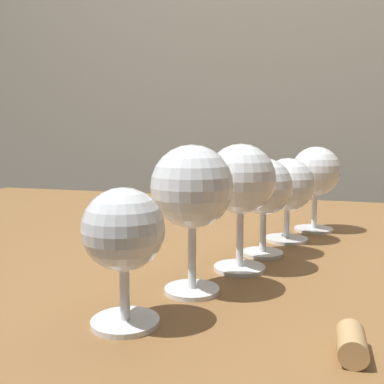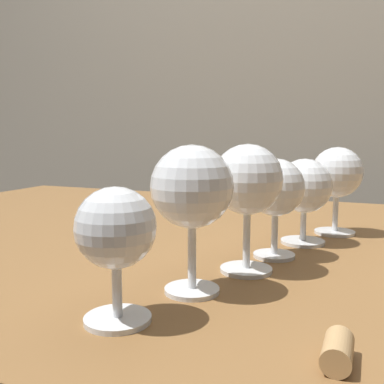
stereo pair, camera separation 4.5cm
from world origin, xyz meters
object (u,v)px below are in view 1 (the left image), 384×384
Objects in this scene: wine_glass_rose at (192,189)px; wine_glass_port at (316,174)px; wine_glass_chardonnay at (241,180)px; wine_glass_amber at (126,233)px; wine_glass_cabernet at (288,187)px; wine_glass_pinot at (264,188)px; cork at (352,343)px.

wine_glass_rose is 0.37m from wine_glass_port.
wine_glass_chardonnay is at bearing 69.26° from wine_glass_rose.
wine_glass_rose is at bearing -108.77° from wine_glass_port.
wine_glass_amber is 0.37m from wine_glass_cabernet.
cork is (0.10, -0.27, -0.08)m from wine_glass_pinot.
wine_glass_pinot is at bearing 76.46° from wine_glass_chardonnay.
wine_glass_cabernet is at bearing 73.34° from wine_glass_rose.
wine_glass_pinot is at bearing -105.07° from wine_glass_cabernet.
wine_glass_pinot reaches higher than wine_glass_amber.
wine_glass_cabernet is at bearing -114.77° from wine_glass_port.
wine_glass_amber is 0.94× the size of wine_glass_cabernet.
wine_glass_amber is at bearing -109.64° from wine_glass_chardonnay.
wine_glass_rose is at bearing -106.66° from wine_glass_cabernet.
cork is at bearing -69.04° from wine_glass_pinot.
wine_glass_rose and wine_glass_chardonnay have the same top height.
wine_glass_chardonnay is 1.07× the size of wine_glass_port.
wine_glass_cabernet is at bearing 102.06° from cork.
wine_glass_port reaches higher than cork.
wine_glass_rose is (0.03, 0.09, 0.03)m from wine_glass_amber.
wine_glass_chardonnay is 0.25m from cork.
cork is at bearing -57.53° from wine_glass_chardonnay.
wine_glass_rose is 1.07× the size of wine_glass_port.
wine_glass_port reaches higher than wine_glass_cabernet.
wine_glass_pinot is 0.30m from cork.
wine_glass_pinot is at bearing -109.91° from wine_glass_port.
wine_glass_chardonnay is at bearing -108.06° from wine_glass_port.
wine_glass_port is at bearing 70.09° from wine_glass_pinot.
wine_glass_pinot reaches higher than cork.
wine_glass_amber is 0.10m from wine_glass_rose.
wine_glass_amber is 0.84× the size of wine_glass_port.
wine_glass_amber reaches higher than cork.
wine_glass_rose is at bearing 71.44° from wine_glass_amber.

